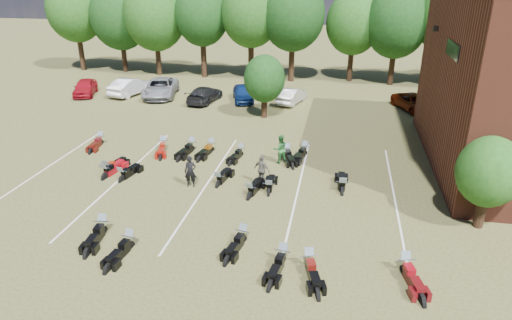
% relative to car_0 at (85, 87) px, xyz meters
% --- Properties ---
extents(ground, '(160.00, 160.00, 0.00)m').
position_rel_car_0_xyz_m(ground, '(19.52, -19.14, -0.74)').
color(ground, brown).
rests_on(ground, ground).
extents(car_0, '(3.07, 4.66, 1.48)m').
position_rel_car_0_xyz_m(car_0, '(0.00, 0.00, 0.00)').
color(car_0, maroon).
rests_on(car_0, ground).
extents(car_1, '(2.74, 5.05, 1.58)m').
position_rel_car_0_xyz_m(car_1, '(4.11, 0.88, 0.05)').
color(car_1, '#BBBBC0').
rests_on(car_1, ground).
extents(car_2, '(3.79, 6.22, 1.61)m').
position_rel_car_0_xyz_m(car_2, '(7.08, 0.85, 0.07)').
color(car_2, gray).
rests_on(car_2, ground).
extents(car_3, '(2.51, 4.88, 1.36)m').
position_rel_car_0_xyz_m(car_3, '(11.60, -0.18, -0.06)').
color(car_3, black).
rests_on(car_3, ground).
extents(car_4, '(2.84, 4.53, 1.44)m').
position_rel_car_0_xyz_m(car_4, '(14.85, 0.75, -0.02)').
color(car_4, navy).
rests_on(car_4, ground).
extents(car_5, '(2.40, 4.28, 1.34)m').
position_rel_car_0_xyz_m(car_5, '(19.19, 0.85, -0.07)').
color(car_5, '#A5A5A0').
rests_on(car_5, ground).
extents(car_6, '(3.92, 5.16, 1.30)m').
position_rel_car_0_xyz_m(car_6, '(29.47, 0.69, -0.09)').
color(car_6, '#561304').
rests_on(car_6, ground).
extents(car_7, '(3.01, 5.06, 1.37)m').
position_rel_car_0_xyz_m(car_7, '(34.74, 0.48, -0.05)').
color(car_7, '#3C3D42').
rests_on(car_7, ground).
extents(person_black, '(0.71, 0.55, 1.74)m').
position_rel_car_0_xyz_m(person_black, '(15.76, -16.62, 0.13)').
color(person_black, black).
rests_on(person_black, ground).
extents(person_green, '(1.07, 0.98, 1.79)m').
position_rel_car_0_xyz_m(person_green, '(20.05, -12.48, 0.16)').
color(person_green, '#296D30').
rests_on(person_green, ground).
extents(person_grey, '(1.07, 0.79, 1.69)m').
position_rel_car_0_xyz_m(person_grey, '(19.49, -15.60, 0.11)').
color(person_grey, '#615E53').
rests_on(person_grey, ground).
extents(motorcycle_1, '(1.00, 2.42, 1.31)m').
position_rel_car_0_xyz_m(motorcycle_1, '(13.41, -21.96, -0.74)').
color(motorcycle_1, black).
rests_on(motorcycle_1, ground).
extents(motorcycle_2, '(0.92, 2.29, 1.24)m').
position_rel_car_0_xyz_m(motorcycle_2, '(15.09, -22.84, -0.74)').
color(motorcycle_2, black).
rests_on(motorcycle_2, ground).
extents(motorcycle_3, '(1.10, 2.29, 1.22)m').
position_rel_car_0_xyz_m(motorcycle_3, '(19.69, -21.50, -0.74)').
color(motorcycle_3, black).
rests_on(motorcycle_3, ground).
extents(motorcycle_4, '(1.03, 2.33, 1.26)m').
position_rel_car_0_xyz_m(motorcycle_4, '(21.58, -22.67, -0.74)').
color(motorcycle_4, black).
rests_on(motorcycle_4, ground).
extents(motorcycle_5, '(1.31, 2.40, 1.27)m').
position_rel_car_0_xyz_m(motorcycle_5, '(22.67, -22.83, -0.74)').
color(motorcycle_5, black).
rests_on(motorcycle_5, ground).
extents(motorcycle_6, '(1.29, 2.45, 1.30)m').
position_rel_car_0_xyz_m(motorcycle_6, '(26.35, -22.42, -0.74)').
color(motorcycle_6, '#4D0B0D').
rests_on(motorcycle_6, ground).
extents(motorcycle_7, '(1.14, 2.50, 1.34)m').
position_rel_car_0_xyz_m(motorcycle_7, '(10.68, -16.56, -0.74)').
color(motorcycle_7, maroon).
rests_on(motorcycle_7, ground).
extents(motorcycle_8, '(1.19, 2.41, 1.28)m').
position_rel_car_0_xyz_m(motorcycle_8, '(10.54, -16.03, -0.74)').
color(motorcycle_8, black).
rests_on(motorcycle_8, ground).
extents(motorcycle_9, '(1.11, 2.30, 1.23)m').
position_rel_car_0_xyz_m(motorcycle_9, '(11.76, -16.68, -0.74)').
color(motorcycle_9, black).
rests_on(motorcycle_9, ground).
extents(motorcycle_10, '(1.02, 2.29, 1.24)m').
position_rel_car_0_xyz_m(motorcycle_10, '(17.21, -16.30, -0.74)').
color(motorcycle_10, black).
rests_on(motorcycle_10, ground).
extents(motorcycle_11, '(1.17, 2.41, 1.29)m').
position_rel_car_0_xyz_m(motorcycle_11, '(19.17, -17.36, -0.74)').
color(motorcycle_11, black).
rests_on(motorcycle_11, ground).
extents(motorcycle_12, '(0.78, 2.21, 1.22)m').
position_rel_car_0_xyz_m(motorcycle_12, '(20.07, -16.75, -0.74)').
color(motorcycle_12, black).
rests_on(motorcycle_12, ground).
extents(motorcycle_13, '(0.89, 2.45, 1.35)m').
position_rel_car_0_xyz_m(motorcycle_13, '(23.84, -15.92, -0.74)').
color(motorcycle_13, black).
rests_on(motorcycle_13, ground).
extents(motorcycle_14, '(0.92, 2.28, 1.24)m').
position_rel_car_0_xyz_m(motorcycle_14, '(7.76, -11.66, -0.74)').
color(motorcycle_14, '#430D09').
rests_on(motorcycle_14, ground).
extents(motorcycle_15, '(1.29, 2.40, 1.28)m').
position_rel_car_0_xyz_m(motorcycle_15, '(12.27, -11.78, -0.74)').
color(motorcycle_15, maroon).
rests_on(motorcycle_15, ground).
extents(motorcycle_16, '(1.09, 2.44, 1.31)m').
position_rel_car_0_xyz_m(motorcycle_16, '(14.16, -11.67, -0.74)').
color(motorcycle_16, black).
rests_on(motorcycle_16, ground).
extents(motorcycle_17, '(1.11, 2.38, 1.28)m').
position_rel_car_0_xyz_m(motorcycle_17, '(15.43, -11.55, -0.74)').
color(motorcycle_17, black).
rests_on(motorcycle_17, ground).
extents(motorcycle_18, '(1.07, 2.18, 1.16)m').
position_rel_car_0_xyz_m(motorcycle_18, '(17.47, -11.93, -0.74)').
color(motorcycle_18, black).
rests_on(motorcycle_18, ground).
extents(motorcycle_19, '(1.42, 2.42, 1.28)m').
position_rel_car_0_xyz_m(motorcycle_19, '(20.36, -11.57, -0.74)').
color(motorcycle_19, black).
rests_on(motorcycle_19, ground).
extents(motorcycle_20, '(1.37, 2.50, 1.33)m').
position_rel_car_0_xyz_m(motorcycle_20, '(21.40, -11.10, -0.74)').
color(motorcycle_20, black).
rests_on(motorcycle_20, ground).
extents(tree_line, '(56.00, 6.00, 9.79)m').
position_rel_car_0_xyz_m(tree_line, '(18.52, 9.86, 5.57)').
color(tree_line, black).
rests_on(tree_line, ground).
extents(young_tree_near_building, '(2.80, 2.80, 4.16)m').
position_rel_car_0_xyz_m(young_tree_near_building, '(30.02, -18.14, 2.01)').
color(young_tree_near_building, black).
rests_on(young_tree_near_building, ground).
extents(young_tree_midfield, '(3.20, 3.20, 4.70)m').
position_rel_car_0_xyz_m(young_tree_midfield, '(17.52, -3.64, 2.36)').
color(young_tree_midfield, black).
rests_on(young_tree_midfield, ground).
extents(parking_lines, '(20.10, 14.00, 0.01)m').
position_rel_car_0_xyz_m(parking_lines, '(16.52, -16.14, -0.73)').
color(parking_lines, silver).
rests_on(parking_lines, ground).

